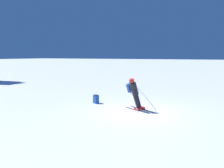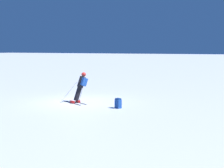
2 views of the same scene
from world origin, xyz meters
name	(u,v)px [view 1 (image 1 of 2)]	position (x,y,z in m)	size (l,w,h in m)	color
ground_plane	(137,111)	(0.00, 0.00, 0.00)	(300.00, 300.00, 0.00)	white
skier	(135,92)	(0.05, 0.17, 0.93)	(1.38, 1.68, 1.71)	black
spare_backpack	(96,99)	(0.68, 2.76, 0.24)	(0.32, 0.36, 0.50)	#194293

